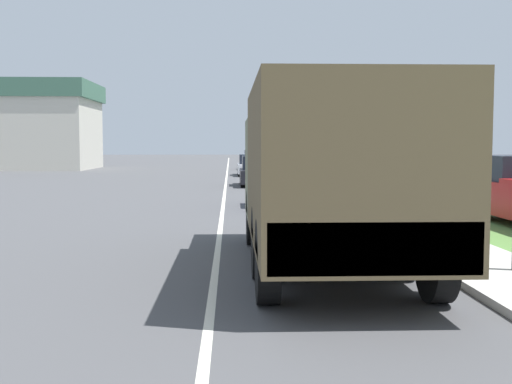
% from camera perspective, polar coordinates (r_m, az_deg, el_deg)
% --- Properties ---
extents(ground_plane, '(180.00, 180.00, 0.00)m').
position_cam_1_polar(ground_plane, '(37.92, -2.66, 1.11)').
color(ground_plane, '#4C4C4F').
extents(lane_centre_stripe, '(0.12, 120.00, 0.00)m').
position_cam_1_polar(lane_centre_stripe, '(37.92, -2.66, 1.11)').
color(lane_centre_stripe, silver).
rests_on(lane_centre_stripe, ground).
extents(sidewalk_right, '(1.80, 120.00, 0.12)m').
position_cam_1_polar(sidewalk_right, '(38.15, 4.11, 1.21)').
color(sidewalk_right, beige).
rests_on(sidewalk_right, ground).
extents(grass_strip_right, '(7.00, 120.00, 0.02)m').
position_cam_1_polar(grass_strip_right, '(38.89, 10.57, 1.13)').
color(grass_strip_right, '#56843D').
rests_on(grass_strip_right, ground).
extents(military_truck, '(2.54, 7.55, 2.96)m').
position_cam_1_polar(military_truck, '(10.70, 6.34, 1.97)').
color(military_truck, '#606647').
rests_on(military_truck, ground).
extents(car_nearest_ahead, '(1.94, 4.32, 1.64)m').
position_cam_1_polar(car_nearest_ahead, '(21.53, 2.85, 0.64)').
color(car_nearest_ahead, navy).
rests_on(car_nearest_ahead, ground).
extents(car_second_ahead, '(1.95, 4.12, 1.50)m').
position_cam_1_polar(car_second_ahead, '(32.32, 0.30, 1.77)').
color(car_second_ahead, black).
rests_on(car_second_ahead, ground).
extents(car_third_ahead, '(1.78, 4.61, 1.40)m').
position_cam_1_polar(car_third_ahead, '(42.95, -0.44, 2.34)').
color(car_third_ahead, silver).
rests_on(car_third_ahead, ground).
extents(car_fourth_ahead, '(1.72, 4.34, 1.59)m').
position_cam_1_polar(car_fourth_ahead, '(52.98, -0.20, 2.78)').
color(car_fourth_ahead, silver).
rests_on(car_fourth_ahead, ground).
extents(lamp_post, '(1.69, 0.24, 6.46)m').
position_cam_1_polar(lamp_post, '(10.86, 21.59, 14.10)').
color(lamp_post, gray).
rests_on(lamp_post, sidewalk_right).
extents(building_distant, '(15.79, 9.43, 7.20)m').
position_cam_1_polar(building_distant, '(57.90, -21.79, 5.51)').
color(building_distant, beige).
rests_on(building_distant, ground).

